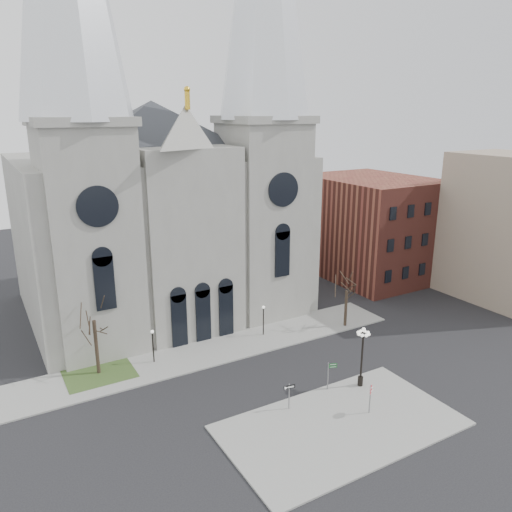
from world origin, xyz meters
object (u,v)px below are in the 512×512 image
globe_lamp (362,349)px  street_name_sign (329,374)px  stop_sign (370,392)px  one_way_sign (289,392)px

globe_lamp → street_name_sign: (-2.74, 0.89, -1.95)m
stop_sign → street_name_sign: size_ratio=1.01×
stop_sign → street_name_sign: (-0.61, 4.35, -0.34)m
stop_sign → globe_lamp: globe_lamp is taller
globe_lamp → street_name_sign: 3.48m
globe_lamp → street_name_sign: globe_lamp is taller
street_name_sign → one_way_sign: bearing=-149.6°
stop_sign → globe_lamp: bearing=42.6°
one_way_sign → stop_sign: bearing=-25.3°
one_way_sign → street_name_sign: street_name_sign is taller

